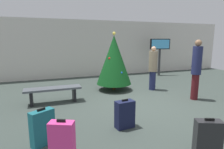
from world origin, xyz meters
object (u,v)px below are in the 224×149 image
at_px(traveller_1, 196,68).
at_px(suitcase_0, 208,139).
at_px(suitcase_3, 42,128).
at_px(suitcase_2, 62,147).
at_px(flight_info_kiosk, 160,49).
at_px(suitcase_1, 125,114).
at_px(holiday_tree, 114,60).
at_px(traveller_0, 153,67).
at_px(waiting_bench, 53,91).

height_order(traveller_1, suitcase_0, traveller_1).
relative_size(suitcase_0, suitcase_3, 0.98).
relative_size(traveller_1, suitcase_2, 2.34).
bearing_deg(flight_info_kiosk, suitcase_1, -130.32).
distance_m(suitcase_0, suitcase_1, 1.68).
xyz_separation_m(holiday_tree, traveller_0, (1.40, -0.50, -0.28)).
bearing_deg(suitcase_1, traveller_1, 19.64).
bearing_deg(traveller_0, suitcase_3, -146.32).
bearing_deg(traveller_1, holiday_tree, 135.24).
height_order(flight_info_kiosk, suitcase_0, flight_info_kiosk).
distance_m(holiday_tree, suitcase_3, 4.19).
bearing_deg(flight_info_kiosk, waiting_bench, -153.75).
distance_m(suitcase_2, suitcase_3, 0.92).
bearing_deg(suitcase_0, holiday_tree, 88.73).
height_order(traveller_0, suitcase_3, traveller_0).
distance_m(holiday_tree, suitcase_0, 4.60).
bearing_deg(suitcase_0, suitcase_2, 167.90).
height_order(traveller_0, suitcase_1, traveller_0).
xyz_separation_m(traveller_0, suitcase_3, (-4.01, -2.67, -0.55)).
distance_m(waiting_bench, suitcase_2, 3.26).
relative_size(suitcase_2, suitcase_3, 1.16).
bearing_deg(suitcase_1, holiday_tree, 73.37).
bearing_deg(holiday_tree, suitcase_0, -91.27).
bearing_deg(traveller_1, flight_info_kiosk, 71.21).
xyz_separation_m(traveller_1, suitcase_0, (-2.13, -2.51, -0.70)).
bearing_deg(suitcase_3, holiday_tree, 50.53).
bearing_deg(holiday_tree, flight_info_kiosk, 30.75).
bearing_deg(suitcase_1, traveller_0, 47.92).
distance_m(traveller_0, suitcase_3, 4.84).
bearing_deg(suitcase_1, suitcase_0, -60.98).
bearing_deg(traveller_1, suitcase_0, -130.22).
distance_m(holiday_tree, flight_info_kiosk, 3.96).
relative_size(flight_info_kiosk, waiting_bench, 1.17).
height_order(flight_info_kiosk, suitcase_1, flight_info_kiosk).
relative_size(suitcase_1, suitcase_2, 0.80).
xyz_separation_m(flight_info_kiosk, suitcase_3, (-6.01, -5.19, -1.08)).
relative_size(suitcase_1, suitcase_3, 0.92).
distance_m(suitcase_0, suitcase_3, 2.85).
height_order(suitcase_1, suitcase_2, suitcase_2).
bearing_deg(suitcase_0, waiting_bench, 120.24).
bearing_deg(flight_info_kiosk, traveller_0, -128.44).
xyz_separation_m(waiting_bench, suitcase_2, (-0.06, -3.26, 0.02)).
xyz_separation_m(waiting_bench, suitcase_3, (-0.33, -2.39, -0.03)).
bearing_deg(suitcase_3, suitcase_0, -28.35).
height_order(waiting_bench, traveller_0, traveller_0).
xyz_separation_m(holiday_tree, waiting_bench, (-2.28, -0.78, -0.80)).
distance_m(holiday_tree, suitcase_2, 4.74).
distance_m(waiting_bench, traveller_0, 3.73).
distance_m(traveller_1, suitcase_0, 3.37).
height_order(holiday_tree, suitcase_2, holiday_tree).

